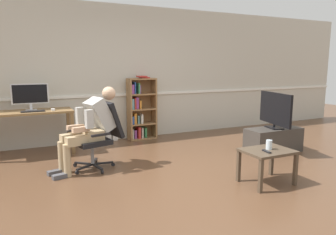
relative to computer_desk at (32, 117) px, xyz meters
The scene contains 15 objects.
ground_plane 2.87m from the computer_desk, 50.37° to the right, with size 18.00×18.00×0.00m, color brown.
back_wall 1.98m from the computer_desk, 15.67° to the left, with size 12.00×0.13×2.70m.
computer_desk is the anchor object (origin of this frame).
imac_monitor 0.38m from the computer_desk, 94.99° to the left, with size 0.59×0.14×0.45m.
keyboard 0.19m from the computer_desk, 86.01° to the right, with size 0.37×0.12×0.02m, color black.
computer_mouse 0.37m from the computer_desk, 20.17° to the right, with size 0.06×0.10×0.03m, color white.
bookshelf 2.06m from the computer_desk, ahead, with size 0.57×0.29×1.30m.
radiator 1.30m from the computer_desk, 18.22° to the left, with size 0.79×0.08×0.59m.
office_chair 1.47m from the computer_desk, 52.72° to the right, with size 0.76×0.64×0.99m.
person_seated 1.40m from the computer_desk, 58.85° to the right, with size 1.04×0.53×1.20m.
tv_stand 4.18m from the computer_desk, 23.43° to the right, with size 1.00×0.43×0.43m.
tv_screen 4.16m from the computer_desk, 23.43° to the right, with size 0.27×0.93×0.62m.
coffee_table 3.83m from the computer_desk, 45.84° to the right, with size 0.63×0.48×0.45m.
drinking_glass 3.83m from the computer_desk, 45.39° to the right, with size 0.08×0.08×0.12m, color silver.
spare_remote 3.82m from the computer_desk, 47.56° to the right, with size 0.04×0.15×0.02m, color black.
Camera 1 is at (-1.92, -3.52, 1.52)m, focal length 33.22 mm.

